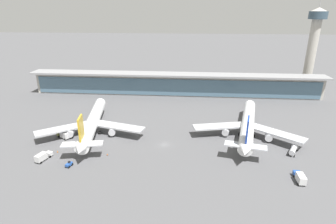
# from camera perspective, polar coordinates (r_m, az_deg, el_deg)

# --- Properties ---
(ground_plane) EXTENTS (1200.00, 1200.00, 0.00)m
(ground_plane) POSITION_cam_1_polar(r_m,az_deg,el_deg) (118.86, -0.83, -6.86)
(ground_plane) COLOR #515154
(airliner_left_stand) EXTENTS (48.63, 64.01, 17.12)m
(airliner_left_stand) POSITION_cam_1_polar(r_m,az_deg,el_deg) (132.40, -15.56, -2.12)
(airliner_left_stand) COLOR white
(airliner_left_stand) RESTS_ON ground
(airliner_centre_stand) EXTENTS (48.30, 63.75, 17.12)m
(airliner_centre_stand) POSITION_cam_1_polar(r_m,az_deg,el_deg) (130.68, 16.38, -2.51)
(airliner_centre_stand) COLOR white
(airliner_centre_stand) RESTS_ON ground
(service_truck_near_nose_blue) EXTENTS (2.30, 3.17, 2.05)m
(service_truck_near_nose_blue) POSITION_cam_1_polar(r_m,az_deg,el_deg) (109.56, -20.04, -10.27)
(service_truck_near_nose_blue) COLOR #234C9E
(service_truck_near_nose_blue) RESTS_ON ground
(service_truck_under_wing_olive) EXTENTS (7.40, 5.85, 3.10)m
(service_truck_under_wing_olive) POSITION_cam_1_polar(r_m,az_deg,el_deg) (132.66, -21.02, -4.47)
(service_truck_under_wing_olive) COLOR olive
(service_truck_under_wing_olive) RESTS_ON ground
(service_truck_mid_apron_white) EXTENTS (4.18, 7.65, 3.10)m
(service_truck_mid_apron_white) POSITION_cam_1_polar(r_m,az_deg,el_deg) (117.07, -24.77, -8.45)
(service_truck_mid_apron_white) COLOR silver
(service_truck_mid_apron_white) RESTS_ON ground
(service_truck_by_tail_white) EXTENTS (6.10, 8.63, 2.95)m
(service_truck_by_tail_white) POSITION_cam_1_polar(r_m,az_deg,el_deg) (122.36, 24.78, -7.18)
(service_truck_by_tail_white) COLOR silver
(service_truck_by_tail_white) RESTS_ON ground
(service_truck_on_taxiway_blue) EXTENTS (2.57, 7.37, 3.10)m
(service_truck_on_taxiway_blue) POSITION_cam_1_polar(r_m,az_deg,el_deg) (104.64, 25.94, -12.22)
(service_truck_on_taxiway_blue) COLOR #234C9E
(service_truck_on_taxiway_blue) RESTS_ON ground
(terminal_building) EXTENTS (196.51, 12.80, 15.20)m
(terminal_building) POSITION_cam_1_polar(r_m,az_deg,el_deg) (185.83, 1.49, 5.94)
(terminal_building) COLOR #B2ADA3
(terminal_building) RESTS_ON ground
(control_tower) EXTENTS (12.00, 12.00, 61.52)m
(control_tower) POSITION_cam_1_polar(r_m,az_deg,el_deg) (218.92, 28.12, 12.71)
(control_tower) COLOR #B2ADA3
(control_tower) RESTS_ON ground
(safety_cone_alpha) EXTENTS (0.62, 0.62, 0.70)m
(safety_cone_alpha) POSITION_cam_1_polar(r_m,az_deg,el_deg) (121.54, -22.15, -7.69)
(safety_cone_alpha) COLOR orange
(safety_cone_alpha) RESTS_ON ground
(safety_cone_bravo) EXTENTS (0.62, 0.62, 0.70)m
(safety_cone_bravo) POSITION_cam_1_polar(r_m,az_deg,el_deg) (113.35, -12.60, -8.68)
(safety_cone_bravo) COLOR orange
(safety_cone_bravo) RESTS_ON ground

